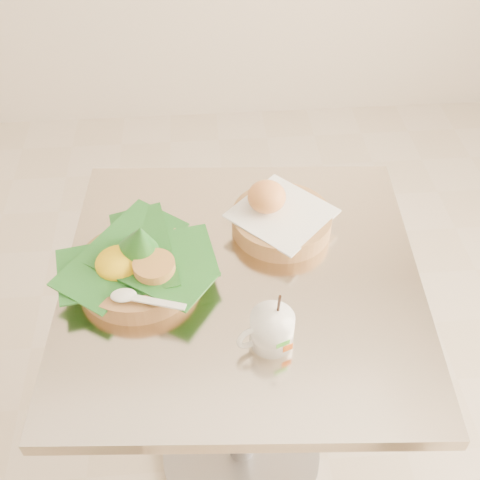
{
  "coord_description": "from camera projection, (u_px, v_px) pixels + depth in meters",
  "views": [
    {
      "loc": [
        0.14,
        -0.75,
        1.63
      ],
      "look_at": [
        0.2,
        0.07,
        0.82
      ],
      "focal_mm": 45.0,
      "sensor_mm": 36.0,
      "label": 1
    }
  ],
  "objects": [
    {
      "name": "floor",
      "position": [
        169.0,
        472.0,
        1.67
      ],
      "size": [
        3.6,
        3.6,
        0.0
      ],
      "primitive_type": "plane",
      "color": "beige",
      "rests_on": "ground"
    },
    {
      "name": "bread_basket",
      "position": [
        279.0,
        217.0,
        1.26
      ],
      "size": [
        0.25,
        0.25,
        0.11
      ],
      "rotation": [
        0.0,
        0.0,
        0.01
      ],
      "color": "#AE7D4A",
      "rests_on": "cafe_table"
    },
    {
      "name": "cafe_table",
      "position": [
        242.0,
        343.0,
        1.33
      ],
      "size": [
        0.75,
        0.75,
        0.75
      ],
      "rotation": [
        0.0,
        0.0,
        -0.07
      ],
      "color": "gray",
      "rests_on": "floor"
    },
    {
      "name": "rice_basket",
      "position": [
        137.0,
        264.0,
        1.15
      ],
      "size": [
        0.3,
        0.3,
        0.15
      ],
      "rotation": [
        0.0,
        0.0,
        0.0
      ],
      "color": "#AE7D4A",
      "rests_on": "cafe_table"
    },
    {
      "name": "coffee_mug",
      "position": [
        271.0,
        329.0,
        1.04
      ],
      "size": [
        0.1,
        0.08,
        0.13
      ],
      "rotation": [
        0.0,
        0.0,
        0.37
      ],
      "color": "white",
      "rests_on": "cafe_table"
    }
  ]
}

